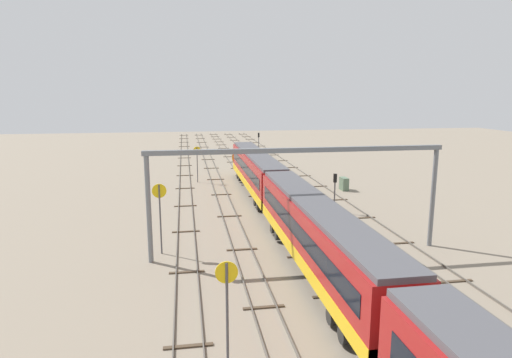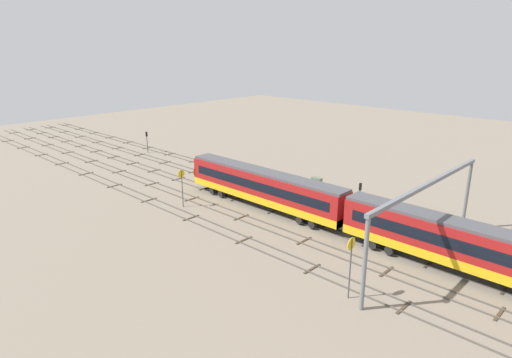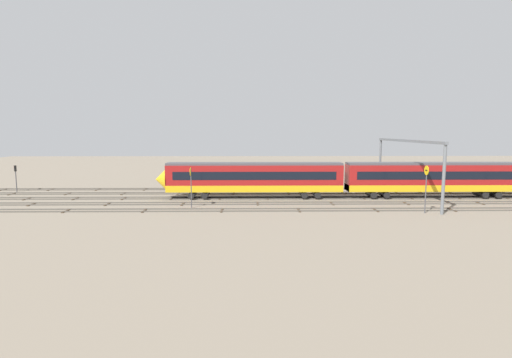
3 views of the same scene
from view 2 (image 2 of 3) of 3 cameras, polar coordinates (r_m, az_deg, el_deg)
The scene contains 12 objects.
ground_plane at distance 53.12m, azimuth 5.02°, elevation -5.11°, with size 187.77×187.77×0.00m, color gray.
track_near_foreground at distance 59.63m, azimuth 10.21°, elevation -2.72°, with size 171.77×2.40×0.16m.
track_second_near at distance 56.29m, azimuth 7.77°, elevation -3.81°, with size 171.77×2.40×0.16m.
track_with_train at distance 53.09m, azimuth 5.02°, elevation -5.04°, with size 171.77×2.40×0.16m.
track_second_far at distance 50.06m, azimuth 1.91°, elevation -6.40°, with size 171.77×2.40×0.16m.
track_far_background at distance 47.22m, azimuth -1.60°, elevation -7.90°, with size 171.77×2.40×0.16m.
overhead_gantry at distance 43.35m, azimuth 21.46°, elevation -2.51°, with size 0.40×22.42×8.12m.
speed_sign_mid_trackside at distance 56.29m, azimuth -9.61°, elevation -0.45°, with size 0.14×1.00×4.92m.
speed_sign_far_trackside at distance 36.50m, azimuth 12.20°, elevation -10.02°, with size 0.14×1.07×5.43m.
signal_light_trackside_approach at distance 86.71m, azimuth -14.01°, elevation 5.08°, with size 0.31×0.32×4.07m.
signal_light_trackside_departure at distance 54.72m, azimuth 13.34°, elevation -1.88°, with size 0.31×0.32×4.02m.
relay_cabinet at distance 64.09m, azimuth 7.87°, elevation -0.51°, with size 1.57×0.77×1.60m.
Camera 2 is at (-30.48, 38.59, 20.07)m, focal length 30.77 mm.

